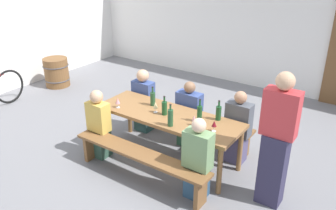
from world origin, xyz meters
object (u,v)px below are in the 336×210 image
(wine_bottle_4, at_px, (153,98))
(wine_glass_3, at_px, (214,124))
(wine_bottle_3, at_px, (164,108))
(seated_guest_near_1, at_px, (197,161))
(seated_guest_far_1, at_px, (189,116))
(standing_host, at_px, (276,143))
(wine_bottle_1, at_px, (170,117))
(wine_barrel, at_px, (57,72))
(bench_near, at_px, (140,158))
(tasting_table, at_px, (168,119))
(wine_bottle_0, at_px, (218,113))
(wine_bottle_2, at_px, (200,114))
(wine_glass_1, at_px, (194,119))
(bench_far, at_px, (191,121))
(seated_guest_far_2, at_px, (238,129))
(wine_glass_2, at_px, (118,101))
(seated_guest_near_0, at_px, (99,126))
(wine_glass_0, at_px, (155,105))
(seated_guest_far_0, at_px, (144,102))

(wine_bottle_4, distance_m, wine_glass_3, 1.19)
(wine_bottle_3, distance_m, seated_guest_near_1, 1.04)
(seated_guest_far_1, relative_size, standing_host, 0.63)
(wine_bottle_1, distance_m, wine_barrel, 4.37)
(seated_guest_far_1, bearing_deg, bench_near, -1.86)
(wine_bottle_4, bearing_deg, tasting_table, -19.46)
(wine_bottle_4, height_order, seated_guest_near_1, seated_guest_near_1)
(wine_bottle_3, bearing_deg, bench_near, -86.43)
(wine_bottle_0, height_order, wine_bottle_2, wine_bottle_2)
(wine_bottle_4, bearing_deg, wine_bottle_2, -5.17)
(wine_bottle_2, distance_m, wine_glass_1, 0.14)
(wine_bottle_1, xyz_separation_m, wine_glass_1, (0.26, 0.19, -0.02))
(bench_far, height_order, wine_bottle_4, wine_bottle_4)
(seated_guest_near_1, bearing_deg, seated_guest_far_2, -3.51)
(wine_bottle_2, relative_size, standing_host, 0.20)
(bench_far, distance_m, wine_glass_2, 1.29)
(wine_bottle_3, height_order, seated_guest_near_0, seated_guest_near_0)
(bench_far, bearing_deg, bench_near, -90.00)
(wine_glass_0, distance_m, wine_glass_1, 0.68)
(wine_bottle_1, relative_size, wine_bottle_4, 1.06)
(tasting_table, distance_m, wine_glass_2, 0.82)
(wine_bottle_4, bearing_deg, standing_host, -6.42)
(bench_far, xyz_separation_m, wine_bottle_4, (-0.38, -0.55, 0.51))
(tasting_table, bearing_deg, seated_guest_far_1, 85.76)
(wine_glass_2, xyz_separation_m, seated_guest_near_0, (-0.14, -0.29, -0.33))
(seated_guest_near_0, height_order, seated_guest_far_0, seated_guest_far_0)
(wine_bottle_0, bearing_deg, wine_glass_0, -160.66)
(wine_bottle_1, distance_m, wine_bottle_3, 0.36)
(wine_glass_0, xyz_separation_m, standing_host, (1.83, -0.05, -0.01))
(wine_glass_0, relative_size, seated_guest_near_1, 0.15)
(bench_near, bearing_deg, seated_guest_near_1, 10.41)
(wine_glass_3, bearing_deg, wine_bottle_1, -160.83)
(wine_bottle_3, bearing_deg, seated_guest_far_2, 31.44)
(tasting_table, bearing_deg, wine_glass_2, -162.68)
(wine_bottle_4, relative_size, seated_guest_far_0, 0.27)
(wine_glass_2, relative_size, seated_guest_far_0, 0.14)
(wine_glass_1, distance_m, seated_guest_near_1, 0.64)
(bench_near, relative_size, seated_guest_far_0, 1.89)
(wine_bottle_2, relative_size, wine_barrel, 0.52)
(wine_bottle_1, relative_size, wine_barrel, 0.49)
(seated_guest_far_2, bearing_deg, tasting_table, -58.98)
(wine_glass_0, relative_size, seated_guest_far_1, 0.15)
(wine_bottle_3, distance_m, seated_guest_near_0, 1.05)
(wine_bottle_2, relative_size, seated_guest_near_0, 0.31)
(wine_bottle_0, height_order, wine_barrel, wine_bottle_0)
(wine_bottle_0, height_order, wine_bottle_1, wine_bottle_1)
(wine_glass_1, bearing_deg, wine_glass_3, 0.84)
(tasting_table, relative_size, wine_bottle_3, 7.64)
(wine_bottle_4, height_order, seated_guest_far_2, seated_guest_far_2)
(wine_bottle_0, distance_m, wine_barrel, 4.68)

